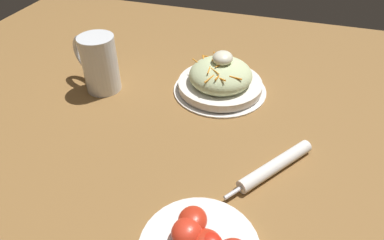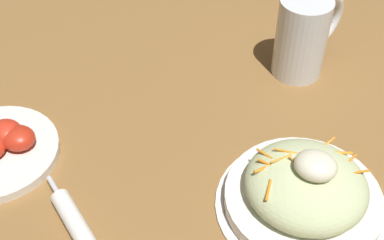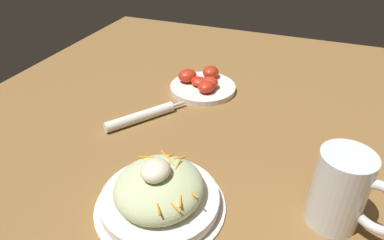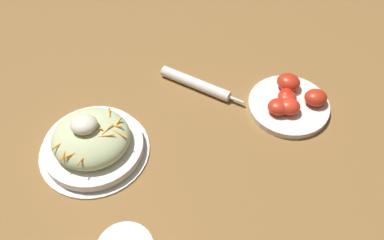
% 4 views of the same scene
% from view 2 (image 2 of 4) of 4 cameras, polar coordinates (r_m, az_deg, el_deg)
% --- Properties ---
extents(ground_plane, '(1.43, 1.43, 0.00)m').
position_cam_2_polar(ground_plane, '(0.82, -2.08, 0.59)').
color(ground_plane, olive).
extents(salad_plate, '(0.22, 0.22, 0.10)m').
position_cam_2_polar(salad_plate, '(0.69, 11.84, -7.44)').
color(salad_plate, white).
rests_on(salad_plate, ground_plane).
extents(beer_mug, '(0.09, 0.14, 0.13)m').
position_cam_2_polar(beer_mug, '(0.88, 11.62, 8.41)').
color(beer_mug, white).
rests_on(beer_mug, ground_plane).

